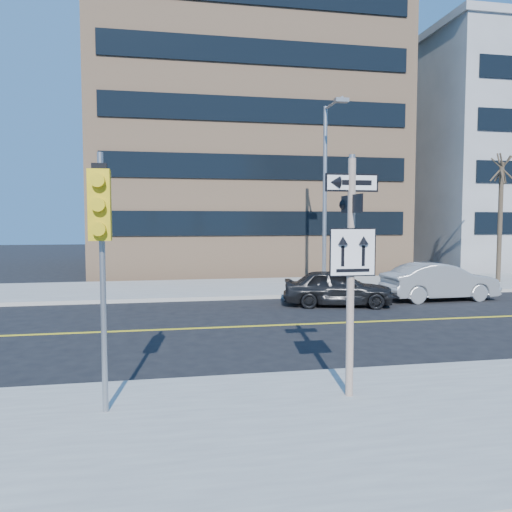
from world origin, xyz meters
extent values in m
plane|color=black|center=(0.00, 0.00, 0.00)|extent=(120.00, 120.00, 0.00)
cylinder|color=silver|center=(0.00, -2.50, 2.15)|extent=(0.13, 0.13, 4.00)
cylinder|color=gray|center=(0.00, -2.50, 4.18)|extent=(0.10, 0.10, 0.06)
cube|color=black|center=(0.00, -2.50, 3.75)|extent=(0.92, 0.03, 0.30)
cube|color=black|center=(0.00, -2.50, 3.40)|extent=(0.03, 0.92, 0.30)
cube|color=white|center=(0.00, -2.58, 2.60)|extent=(0.80, 0.03, 0.80)
cylinder|color=gray|center=(-4.00, -2.50, 2.15)|extent=(0.09, 0.09, 4.00)
cube|color=gold|center=(-4.00, -2.70, 3.35)|extent=(0.32, 0.22, 1.05)
sphere|color=#8C0705|center=(-4.00, -2.82, 3.70)|extent=(0.17, 0.17, 0.17)
sphere|color=black|center=(-4.00, -2.82, 3.35)|extent=(0.17, 0.17, 0.17)
sphere|color=black|center=(-4.00, -2.82, 3.00)|extent=(0.17, 0.17, 0.17)
imported|color=black|center=(3.19, 6.96, 0.68)|extent=(2.53, 4.25, 1.36)
imported|color=gray|center=(7.60, 7.50, 0.74)|extent=(1.74, 4.54, 1.48)
cylinder|color=gray|center=(4.00, 11.00, 4.15)|extent=(0.18, 0.18, 8.00)
cylinder|color=gray|center=(4.00, 10.00, 8.05)|extent=(0.10, 2.20, 0.10)
cube|color=gray|center=(4.00, 9.00, 7.95)|extent=(0.55, 0.30, 0.16)
cylinder|color=#382C21|center=(13.00, 11.30, 3.05)|extent=(0.22, 0.22, 5.80)
cube|color=tan|center=(2.00, 25.00, 9.00)|extent=(18.00, 18.00, 18.00)
camera|label=1|loc=(-3.07, -10.38, 3.11)|focal=35.00mm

